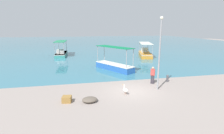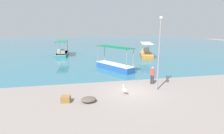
{
  "view_description": "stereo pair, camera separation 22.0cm",
  "coord_description": "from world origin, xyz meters",
  "px_view_note": "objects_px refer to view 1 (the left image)",
  "views": [
    {
      "loc": [
        -4.63,
        -13.57,
        5.37
      ],
      "look_at": [
        -0.58,
        5.41,
        0.94
      ],
      "focal_mm": 28.0,
      "sensor_mm": 36.0,
      "label": 1
    },
    {
      "loc": [
        -4.41,
        -13.61,
        5.37
      ],
      "look_at": [
        -0.58,
        5.41,
        0.94
      ],
      "focal_mm": 28.0,
      "sensor_mm": 36.0,
      "label": 2
    }
  ],
  "objects_px": {
    "mooring_bollard": "(167,78)",
    "fishing_boat_far_left": "(61,53)",
    "pelican": "(125,90)",
    "lamp_post": "(160,50)",
    "fisherman_standing": "(153,75)",
    "fishing_boat_far_right": "(114,65)",
    "net_pile": "(90,100)",
    "fishing_boat_center": "(145,53)",
    "cargo_crate": "(67,99)"
  },
  "relations": [
    {
      "from": "net_pile",
      "to": "cargo_crate",
      "type": "distance_m",
      "value": 1.67
    },
    {
      "from": "fishing_boat_far_left",
      "to": "mooring_bollard",
      "type": "xyz_separation_m",
      "value": [
        11.56,
        -19.21,
        -0.16
      ]
    },
    {
      "from": "fishing_boat_center",
      "to": "fishing_boat_far_left",
      "type": "bearing_deg",
      "value": 165.86
    },
    {
      "from": "pelican",
      "to": "fisherman_standing",
      "type": "relative_size",
      "value": 0.47
    },
    {
      "from": "fishing_boat_far_left",
      "to": "pelican",
      "type": "relative_size",
      "value": 7.6
    },
    {
      "from": "fishing_boat_center",
      "to": "net_pile",
      "type": "bearing_deg",
      "value": -122.92
    },
    {
      "from": "fisherman_standing",
      "to": "net_pile",
      "type": "distance_m",
      "value": 7.04
    },
    {
      "from": "fishing_boat_far_left",
      "to": "fishing_boat_center",
      "type": "bearing_deg",
      "value": -14.14
    },
    {
      "from": "fisherman_standing",
      "to": "fishing_boat_far_right",
      "type": "bearing_deg",
      "value": 110.54
    },
    {
      "from": "fishing_boat_far_right",
      "to": "fishing_boat_far_left",
      "type": "height_order",
      "value": "fishing_boat_far_right"
    },
    {
      "from": "pelican",
      "to": "net_pile",
      "type": "bearing_deg",
      "value": -163.31
    },
    {
      "from": "mooring_bollard",
      "to": "fishing_boat_center",
      "type": "bearing_deg",
      "value": 75.55
    },
    {
      "from": "mooring_bollard",
      "to": "cargo_crate",
      "type": "distance_m",
      "value": 10.13
    },
    {
      "from": "fishing_boat_far_right",
      "to": "cargo_crate",
      "type": "height_order",
      "value": "fishing_boat_far_right"
    },
    {
      "from": "fishing_boat_far_right",
      "to": "cargo_crate",
      "type": "distance_m",
      "value": 10.62
    },
    {
      "from": "pelican",
      "to": "fishing_boat_far_left",
      "type": "bearing_deg",
      "value": 106.73
    },
    {
      "from": "fishing_boat_far_right",
      "to": "fishing_boat_center",
      "type": "distance_m",
      "value": 12.22
    },
    {
      "from": "fishing_boat_far_left",
      "to": "lamp_post",
      "type": "distance_m",
      "value": 23.31
    },
    {
      "from": "mooring_bollard",
      "to": "net_pile",
      "type": "height_order",
      "value": "mooring_bollard"
    },
    {
      "from": "fishing_boat_far_right",
      "to": "net_pile",
      "type": "height_order",
      "value": "fishing_boat_far_right"
    },
    {
      "from": "fishing_boat_far_left",
      "to": "pelican",
      "type": "xyz_separation_m",
      "value": [
        6.48,
        -21.55,
        -0.19
      ]
    },
    {
      "from": "fishing_boat_center",
      "to": "cargo_crate",
      "type": "distance_m",
      "value": 22.76
    },
    {
      "from": "fishing_boat_center",
      "to": "mooring_bollard",
      "type": "relative_size",
      "value": 8.91
    },
    {
      "from": "fishing_boat_center",
      "to": "lamp_post",
      "type": "relative_size",
      "value": 1.07
    },
    {
      "from": "lamp_post",
      "to": "net_pile",
      "type": "xyz_separation_m",
      "value": [
        -6.07,
        -1.39,
        -3.31
      ]
    },
    {
      "from": "fishing_boat_far_left",
      "to": "mooring_bollard",
      "type": "height_order",
      "value": "fishing_boat_far_left"
    },
    {
      "from": "fishing_boat_far_right",
      "to": "lamp_post",
      "type": "relative_size",
      "value": 0.93
    },
    {
      "from": "mooring_bollard",
      "to": "lamp_post",
      "type": "bearing_deg",
      "value": -137.15
    },
    {
      "from": "pelican",
      "to": "mooring_bollard",
      "type": "xyz_separation_m",
      "value": [
        5.08,
        2.34,
        0.03
      ]
    },
    {
      "from": "fishing_boat_center",
      "to": "cargo_crate",
      "type": "bearing_deg",
      "value": -126.83
    },
    {
      "from": "cargo_crate",
      "to": "net_pile",
      "type": "bearing_deg",
      "value": -11.0
    },
    {
      "from": "mooring_bollard",
      "to": "fisherman_standing",
      "type": "bearing_deg",
      "value": -172.45
    },
    {
      "from": "net_pile",
      "to": "cargo_crate",
      "type": "xyz_separation_m",
      "value": [
        -1.64,
        0.32,
        0.05
      ]
    },
    {
      "from": "mooring_bollard",
      "to": "fishing_boat_far_left",
      "type": "bearing_deg",
      "value": 121.04
    },
    {
      "from": "lamp_post",
      "to": "net_pile",
      "type": "distance_m",
      "value": 7.05
    },
    {
      "from": "mooring_bollard",
      "to": "net_pile",
      "type": "relative_size",
      "value": 0.67
    },
    {
      "from": "fishing_boat_far_left",
      "to": "fisherman_standing",
      "type": "distance_m",
      "value": 21.79
    },
    {
      "from": "lamp_post",
      "to": "cargo_crate",
      "type": "height_order",
      "value": "lamp_post"
    },
    {
      "from": "lamp_post",
      "to": "mooring_bollard",
      "type": "distance_m",
      "value": 4.1
    },
    {
      "from": "fisherman_standing",
      "to": "fishing_boat_center",
      "type": "bearing_deg",
      "value": 69.94
    },
    {
      "from": "fishing_boat_far_left",
      "to": "pelican",
      "type": "distance_m",
      "value": 22.5
    },
    {
      "from": "net_pile",
      "to": "fishing_boat_far_right",
      "type": "bearing_deg",
      "value": 67.05
    },
    {
      "from": "fishing_boat_center",
      "to": "lamp_post",
      "type": "distance_m",
      "value": 18.37
    },
    {
      "from": "fishing_boat_far_left",
      "to": "cargo_crate",
      "type": "height_order",
      "value": "fishing_boat_far_left"
    },
    {
      "from": "fishing_boat_far_right",
      "to": "lamp_post",
      "type": "bearing_deg",
      "value": -75.09
    },
    {
      "from": "fishing_boat_far_right",
      "to": "cargo_crate",
      "type": "xyz_separation_m",
      "value": [
        -5.6,
        -9.02,
        -0.35
      ]
    },
    {
      "from": "fishing_boat_center",
      "to": "pelican",
      "type": "distance_m",
      "value": 19.82
    },
    {
      "from": "lamp_post",
      "to": "fisherman_standing",
      "type": "distance_m",
      "value": 3.05
    },
    {
      "from": "fishing_boat_far_right",
      "to": "pelican",
      "type": "bearing_deg",
      "value": -96.63
    },
    {
      "from": "cargo_crate",
      "to": "fishing_boat_far_right",
      "type": "bearing_deg",
      "value": 58.17
    }
  ]
}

